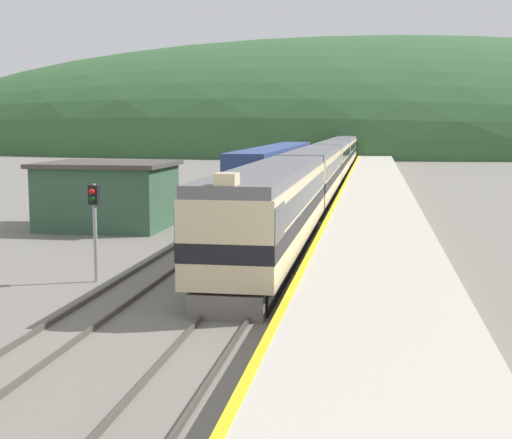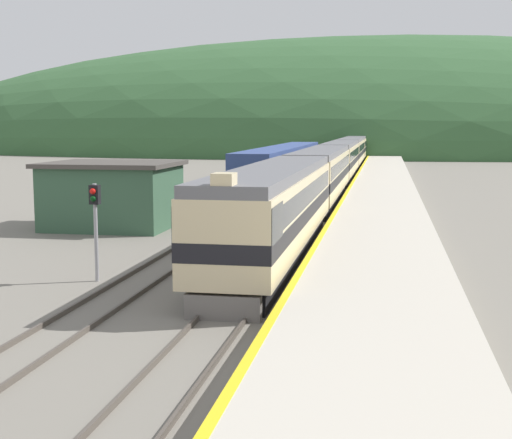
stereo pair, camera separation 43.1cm
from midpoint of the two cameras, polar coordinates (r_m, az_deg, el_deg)
name	(u,v)px [view 2 (the right image)]	position (r m, az deg, el deg)	size (l,w,h in m)	color
track_main	(337,183)	(70.69, 6.69, 2.91)	(1.52, 180.00, 0.16)	#4C443D
track_siding	(295,183)	(71.07, 3.31, 2.97)	(1.52, 180.00, 0.16)	#4C443D
platform	(381,202)	(50.60, 10.23, 1.40)	(5.27, 140.00, 0.87)	#BCB5A5
distant_hills	(366,150)	(166.64, 8.83, 5.50)	(227.16, 102.22, 50.30)	#335B33
station_shed	(113,194)	(40.94, -11.09, 1.98)	(7.16, 6.16, 3.71)	#385B42
express_train_lead_car	(275,208)	(30.72, 1.91, 0.89)	(3.00, 20.91, 4.37)	black
carriage_second	(321,174)	(52.82, 5.47, 3.65)	(2.99, 21.52, 4.01)	black
carriage_third	(340,160)	(75.13, 6.94, 4.78)	(2.99, 21.52, 4.01)	black
carriage_fourth	(351,152)	(97.48, 7.74, 5.40)	(2.99, 21.52, 4.01)	black
carriage_fifth	(358,147)	(119.85, 8.24, 5.78)	(2.99, 21.52, 4.01)	black
siding_train	(284,168)	(62.94, 2.42, 4.15)	(2.90, 33.44, 3.90)	black
signal_post_siding	(95,211)	(26.74, -12.30, 0.64)	(0.36, 0.42, 3.64)	#9E9EA3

